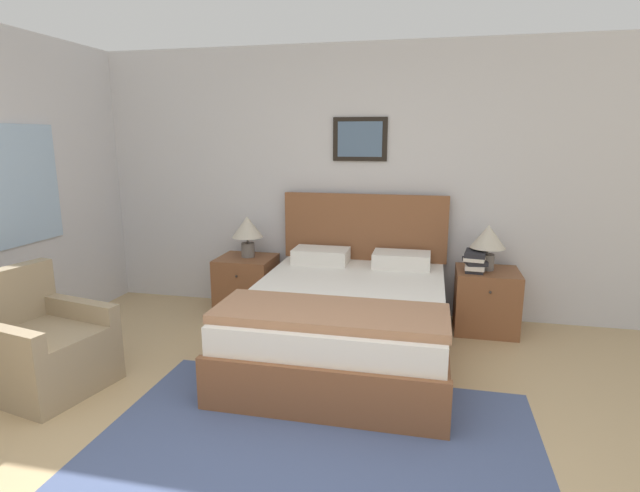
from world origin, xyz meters
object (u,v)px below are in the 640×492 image
nightstand_near_window (247,285)px  table_lamp_near_window (247,229)px  bed (347,317)px  nightstand_by_door (486,300)px  armchair (40,349)px  table_lamp_by_door (488,239)px

nightstand_near_window → table_lamp_near_window: table_lamp_near_window is taller
bed → nightstand_by_door: bed is taller
armchair → nightstand_near_window: bearing=166.1°
nightstand_by_door → table_lamp_by_door: size_ratio=1.38×
bed → nightstand_near_window: 1.39m
armchair → nightstand_near_window: (0.85, 1.80, -0.00)m
nightstand_by_door → table_lamp_near_window: table_lamp_near_window is taller
nightstand_near_window → table_lamp_near_window: size_ratio=1.38×
bed → nightstand_by_door: bearing=34.0°
armchair → bed: bearing=128.5°
armchair → nightstand_near_window: size_ratio=1.58×
table_lamp_near_window → nightstand_by_door: bearing=-0.6°
nightstand_near_window → table_lamp_near_window: 0.56m
nightstand_near_window → table_lamp_by_door: table_lamp_by_door is taller
table_lamp_by_door → table_lamp_near_window: bearing=180.0°
table_lamp_near_window → nightstand_near_window: bearing=-119.3°
bed → table_lamp_by_door: (1.13, 0.80, 0.54)m
nightstand_by_door → table_lamp_near_window: (-2.29, 0.03, 0.56)m
nightstand_by_door → table_lamp_by_door: table_lamp_by_door is taller
armchair → nightstand_by_door: (3.16, 1.80, -0.00)m
bed → table_lamp_by_door: bearing=35.3°
nightstand_near_window → table_lamp_by_door: size_ratio=1.38×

